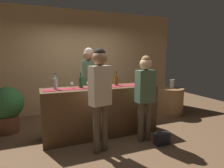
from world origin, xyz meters
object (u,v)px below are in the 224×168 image
at_px(wine_bottle_amber, 116,80).
at_px(wine_glass_mid_counter, 88,82).
at_px(customer_sipping, 145,90).
at_px(handbag, 162,138).
at_px(wine_glass_near_customer, 72,83).
at_px(vase_on_side_table, 172,84).
at_px(wine_bottle_clear, 55,84).
at_px(bartender, 89,78).
at_px(round_side_table, 170,101).
at_px(wine_bottle_green, 81,82).
at_px(potted_plant_tall, 7,107).
at_px(customer_browsing, 100,89).

xyz_separation_m(wine_bottle_amber, wine_glass_mid_counter, (-0.62, -0.02, -0.01)).
xyz_separation_m(customer_sipping, handbag, (0.22, -0.27, -0.89)).
relative_size(wine_glass_near_customer, handbag, 0.51).
relative_size(wine_bottle_amber, vase_on_side_table, 1.26).
bearing_deg(wine_bottle_amber, wine_bottle_clear, -178.39).
bearing_deg(bartender, customer_sipping, 127.81).
height_order(wine_glass_near_customer, handbag, wine_glass_near_customer).
bearing_deg(bartender, handbag, 129.10).
distance_m(wine_bottle_clear, bartender, 0.96).
distance_m(wine_glass_near_customer, bartender, 0.69).
height_order(wine_bottle_amber, wine_glass_mid_counter, wine_bottle_amber).
relative_size(wine_glass_mid_counter, customer_sipping, 0.09).
distance_m(bartender, customer_sipping, 1.40).
bearing_deg(vase_on_side_table, customer_sipping, -143.53).
bearing_deg(handbag, round_side_table, 46.99).
xyz_separation_m(wine_bottle_green, wine_bottle_amber, (0.76, 0.01, 0.00)).
bearing_deg(round_side_table, handbag, -133.01).
bearing_deg(wine_glass_mid_counter, vase_on_side_table, 12.34).
bearing_deg(wine_bottle_green, vase_on_side_table, 11.47).
bearing_deg(handbag, vase_on_side_table, 46.45).
height_order(wine_bottle_amber, potted_plant_tall, wine_bottle_amber).
bearing_deg(wine_glass_near_customer, wine_bottle_green, -7.13).
bearing_deg(wine_bottle_clear, customer_browsing, -47.79).
height_order(wine_bottle_green, handbag, wine_bottle_green).
height_order(round_side_table, vase_on_side_table, vase_on_side_table).
bearing_deg(wine_glass_mid_counter, wine_glass_near_customer, 174.11).
bearing_deg(wine_bottle_clear, customer_sipping, -21.60).
bearing_deg(wine_bottle_clear, potted_plant_tall, 139.23).
bearing_deg(wine_bottle_clear, wine_bottle_green, 2.76).
bearing_deg(round_side_table, potted_plant_tall, 176.37).
relative_size(wine_bottle_green, customer_browsing, 0.17).
bearing_deg(customer_browsing, customer_sipping, -9.18).
height_order(bartender, customer_sipping, bartender).
bearing_deg(potted_plant_tall, wine_bottle_amber, -19.36).
xyz_separation_m(wine_glass_near_customer, wine_glass_mid_counter, (0.31, -0.03, 0.00)).
bearing_deg(wine_bottle_green, wine_bottle_amber, 0.89).
bearing_deg(vase_on_side_table, wine_bottle_green, -168.53).
xyz_separation_m(wine_bottle_amber, round_side_table, (1.86, 0.51, -0.74)).
relative_size(bartender, customer_browsing, 1.03).
bearing_deg(vase_on_side_table, wine_glass_mid_counter, -167.66).
height_order(wine_bottle_amber, bartender, bartender).
relative_size(customer_sipping, potted_plant_tall, 1.66).
distance_m(round_side_table, potted_plant_tall, 4.04).
height_order(wine_bottle_amber, handbag, wine_bottle_amber).
relative_size(wine_glass_mid_counter, round_side_table, 0.19).
bearing_deg(wine_glass_near_customer, wine_glass_mid_counter, -5.89).
bearing_deg(customer_browsing, vase_on_side_table, 12.02).
distance_m(wine_bottle_green, wine_glass_mid_counter, 0.14).
height_order(wine_glass_near_customer, potted_plant_tall, wine_glass_near_customer).
bearing_deg(vase_on_side_table, wine_bottle_amber, -164.46).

